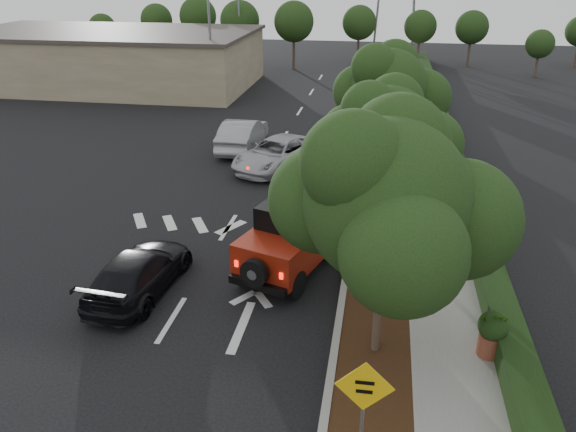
% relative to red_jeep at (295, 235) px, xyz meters
% --- Properties ---
extents(ground, '(120.00, 120.00, 0.00)m').
position_rel_red_jeep_xyz_m(ground, '(-2.91, -3.48, -1.16)').
color(ground, black).
rests_on(ground, ground).
extents(curb, '(0.20, 70.00, 0.15)m').
position_rel_red_jeep_xyz_m(curb, '(1.69, 8.52, -1.08)').
color(curb, '#9E9B93').
rests_on(curb, ground).
extents(planting_strip, '(1.80, 70.00, 0.12)m').
position_rel_red_jeep_xyz_m(planting_strip, '(2.69, 8.52, -1.10)').
color(planting_strip, black).
rests_on(planting_strip, ground).
extents(sidewalk, '(2.00, 70.00, 0.12)m').
position_rel_red_jeep_xyz_m(sidewalk, '(4.59, 8.52, -1.10)').
color(sidewalk, gray).
rests_on(sidewalk, ground).
extents(hedge, '(0.80, 70.00, 0.80)m').
position_rel_red_jeep_xyz_m(hedge, '(5.99, 8.52, -0.76)').
color(hedge, black).
rests_on(hedge, ground).
extents(commercial_building, '(22.00, 12.00, 4.00)m').
position_rel_red_jeep_xyz_m(commercial_building, '(-18.91, 26.52, 0.84)').
color(commercial_building, '#7F7458').
rests_on(commercial_building, ground).
extents(transmission_tower, '(7.00, 4.00, 28.00)m').
position_rel_red_jeep_xyz_m(transmission_tower, '(3.09, 44.52, -1.16)').
color(transmission_tower, slate).
rests_on(transmission_tower, ground).
extents(street_tree_near, '(3.80, 3.80, 5.92)m').
position_rel_red_jeep_xyz_m(street_tree_near, '(2.69, -3.98, -1.16)').
color(street_tree_near, black).
rests_on(street_tree_near, ground).
extents(street_tree_mid, '(3.20, 3.20, 5.32)m').
position_rel_red_jeep_xyz_m(street_tree_mid, '(2.69, 3.02, -1.16)').
color(street_tree_mid, black).
rests_on(street_tree_mid, ground).
extents(street_tree_far, '(3.40, 3.40, 5.62)m').
position_rel_red_jeep_xyz_m(street_tree_far, '(2.69, 9.52, -1.16)').
color(street_tree_far, black).
rests_on(street_tree_far, ground).
extents(light_pole_a, '(2.00, 0.22, 9.00)m').
position_rel_red_jeep_xyz_m(light_pole_a, '(-9.41, 22.52, -1.16)').
color(light_pole_a, slate).
rests_on(light_pole_a, ground).
extents(light_pole_b, '(2.00, 0.22, 9.00)m').
position_rel_red_jeep_xyz_m(light_pole_b, '(-10.41, 34.52, -1.16)').
color(light_pole_b, slate).
rests_on(light_pole_b, ground).
extents(red_jeep, '(3.15, 4.65, 2.28)m').
position_rel_red_jeep_xyz_m(red_jeep, '(0.00, 0.00, 0.00)').
color(red_jeep, black).
rests_on(red_jeep, ground).
extents(silver_suv_ahead, '(4.24, 5.68, 1.43)m').
position_rel_red_jeep_xyz_m(silver_suv_ahead, '(-2.32, 9.30, -0.44)').
color(silver_suv_ahead, '#B1B3B9').
rests_on(silver_suv_ahead, ground).
extents(black_suv_oncoming, '(2.17, 4.64, 1.31)m').
position_rel_red_jeep_xyz_m(black_suv_oncoming, '(-4.32, -2.21, -0.50)').
color(black_suv_oncoming, black).
rests_on(black_suv_oncoming, ground).
extents(silver_sedan_oncoming, '(1.76, 4.90, 1.61)m').
position_rel_red_jeep_xyz_m(silver_sedan_oncoming, '(-4.64, 11.89, -0.35)').
color(silver_sedan_oncoming, '#94959B').
rests_on(silver_sedan_oncoming, ground).
extents(parked_suv, '(5.25, 3.30, 1.67)m').
position_rel_red_jeep_xyz_m(parked_suv, '(-13.06, 22.24, -0.32)').
color(parked_suv, '#96999D').
rests_on(parked_suv, ground).
extents(speed_hump_sign, '(1.11, 0.10, 2.37)m').
position_rel_red_jeep_xyz_m(speed_hump_sign, '(2.49, -7.50, 0.48)').
color(speed_hump_sign, slate).
rests_on(speed_hump_sign, ground).
extents(terracotta_planter, '(0.73, 0.73, 1.28)m').
position_rel_red_jeep_xyz_m(terracotta_planter, '(5.49, -3.73, -0.30)').
color(terracotta_planter, brown).
rests_on(terracotta_planter, ground).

